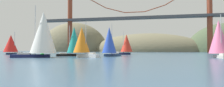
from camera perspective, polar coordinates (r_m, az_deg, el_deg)
name	(u,v)px	position (r m, az deg, el deg)	size (l,w,h in m)	color
ground_plane	(39,65)	(25.45, -19.73, -5.68)	(360.00, 360.00, 0.00)	#385670
headland_left	(74,51)	(170.80, -10.69, -2.21)	(57.18, 44.00, 47.44)	#6B664C
headland_center	(147,52)	(156.61, 9.86, -2.27)	(88.18, 44.00, 27.68)	#6B664C
suspension_bridge	(134,17)	(118.66, 6.29, 7.51)	(115.86, 6.00, 43.02)	brown
sailboat_pink_spinnaker	(219,38)	(50.58, 27.73, 1.44)	(4.45, 7.46, 9.37)	#B7B2A8
sailboat_scarlet_sail	(126,44)	(70.81, 3.99, -0.10)	(6.77, 7.25, 7.93)	#191E4C
sailboat_blue_spinnaker	(110,41)	(53.02, -0.68, 0.63)	(4.56, 7.67, 8.66)	navy
sailboat_teal_sail	(74,41)	(55.54, -10.68, 0.82)	(6.85, 5.67, 8.15)	black
sailboat_orange_sail	(82,41)	(47.21, -8.34, 0.72)	(6.99, 4.89, 8.08)	white
sailboat_red_spinnaker	(11,44)	(80.71, -26.36, -0.11)	(8.10, 5.19, 7.98)	navy
sailboat_white_mainsail	(43,33)	(48.85, -18.74, 2.78)	(10.40, 7.87, 11.74)	#191E4C
channel_buoy	(42,54)	(62.63, -18.93, -2.88)	(1.10, 1.10, 2.64)	green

